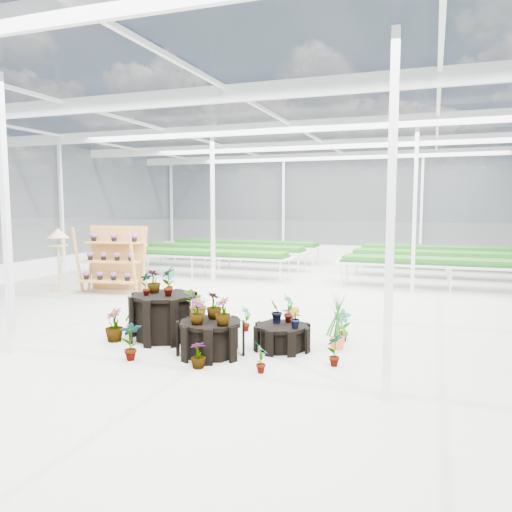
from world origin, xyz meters
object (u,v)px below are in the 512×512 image
(plinth_mid, at_px, (211,338))
(plinth_low, at_px, (282,337))
(shelf_rack, at_px, (111,259))
(bird_table, at_px, (59,260))
(plinth_tall, at_px, (164,317))

(plinth_mid, height_order, plinth_low, plinth_mid)
(plinth_low, relative_size, shelf_rack, 0.51)
(plinth_low, bearing_deg, bird_table, 156.20)
(shelf_rack, xyz_separation_m, bird_table, (-1.46, -0.37, -0.03))
(plinth_tall, bearing_deg, plinth_mid, -26.57)
(plinth_mid, relative_size, shelf_rack, 0.58)
(plinth_tall, bearing_deg, shelf_rack, 135.37)
(plinth_low, height_order, bird_table, bird_table)
(shelf_rack, bearing_deg, bird_table, -173.36)
(plinth_tall, distance_m, bird_table, 6.30)
(plinth_low, height_order, shelf_rack, shelf_rack)
(plinth_mid, relative_size, plinth_low, 1.14)
(plinth_low, relative_size, bird_table, 0.52)
(plinth_mid, bearing_deg, plinth_tall, 153.43)
(plinth_low, distance_m, bird_table, 8.21)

